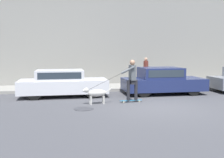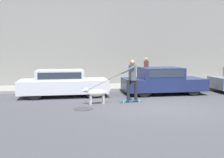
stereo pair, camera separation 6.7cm
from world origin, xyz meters
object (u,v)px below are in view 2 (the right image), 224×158
Objects in this scene: parked_car_0 at (63,83)px; dog at (96,93)px; skateboarder at (132,78)px; fire_hydrant at (196,84)px; pedestrian_with_bag at (146,70)px; parked_car_1 at (163,81)px.

parked_car_0 is 2.51m from dog.
fire_hydrant is (4.32, 2.81, -0.66)m from skateboarder.
dog is 5.47m from pedestrian_with_bag.
dog is at bearing -57.72° from parked_car_0.
parked_car_0 is 5.25m from pedestrian_with_bag.
parked_car_1 is at bearing -157.40° from dog.
parked_car_0 reaches higher than fire_hydrant.
skateboarder is (-2.05, -1.92, 0.38)m from parked_car_1.
dog is at bearing 0.84° from skateboarder.
parked_car_0 is 3.53m from skateboarder.
skateboarder is at bearing -34.66° from parked_car_0.
parked_car_1 is 2.47× the size of pedestrian_with_bag.
parked_car_0 is 1.02× the size of parked_car_1.
skateboarder is at bearing -137.97° from parked_car_1.
parked_car_1 is at bearing -1.43° from parked_car_0.
parked_car_1 is 2.45m from fire_hydrant.
skateboarder is 4.50m from pedestrian_with_bag.
pedestrian_with_bag is at bearing 152.48° from fire_hydrant.
dog is at bearing -122.12° from pedestrian_with_bag.
fire_hydrant reaches higher than dog.
fire_hydrant is (7.25, 0.89, -0.26)m from parked_car_0.
pedestrian_with_bag is at bearing 23.36° from parked_car_0.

